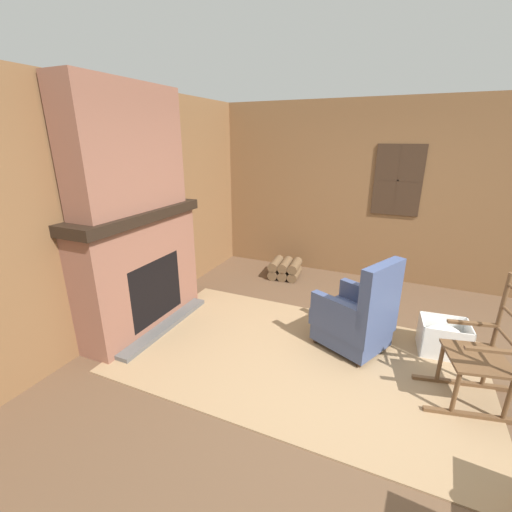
{
  "coord_description": "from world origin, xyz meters",
  "views": [
    {
      "loc": [
        0.26,
        -2.81,
        2.14
      ],
      "look_at": [
        -1.18,
        0.45,
        0.9
      ],
      "focal_mm": 24.0,
      "sensor_mm": 36.0,
      "label": 1
    }
  ],
  "objects_px": {
    "armchair": "(357,318)",
    "decorative_plate_on_mantel": "(121,198)",
    "laundry_basket": "(443,337)",
    "rocking_chair": "(481,362)",
    "firewood_stack": "(285,269)",
    "storage_case": "(164,195)",
    "oil_lamp_vase": "(81,212)"
  },
  "relations": [
    {
      "from": "laundry_basket",
      "to": "rocking_chair",
      "type": "bearing_deg",
      "value": -73.94
    },
    {
      "from": "armchair",
      "to": "oil_lamp_vase",
      "type": "bearing_deg",
      "value": 50.44
    },
    {
      "from": "laundry_basket",
      "to": "storage_case",
      "type": "distance_m",
      "value": 3.52
    },
    {
      "from": "rocking_chair",
      "to": "decorative_plate_on_mantel",
      "type": "bearing_deg",
      "value": -9.32
    },
    {
      "from": "oil_lamp_vase",
      "to": "decorative_plate_on_mantel",
      "type": "distance_m",
      "value": 0.53
    },
    {
      "from": "oil_lamp_vase",
      "to": "rocking_chair",
      "type": "bearing_deg",
      "value": 11.68
    },
    {
      "from": "firewood_stack",
      "to": "laundry_basket",
      "type": "distance_m",
      "value": 2.53
    },
    {
      "from": "rocking_chair",
      "to": "decorative_plate_on_mantel",
      "type": "height_order",
      "value": "decorative_plate_on_mantel"
    },
    {
      "from": "rocking_chair",
      "to": "firewood_stack",
      "type": "distance_m",
      "value": 3.1
    },
    {
      "from": "oil_lamp_vase",
      "to": "decorative_plate_on_mantel",
      "type": "bearing_deg",
      "value": 92.16
    },
    {
      "from": "firewood_stack",
      "to": "rocking_chair",
      "type": "bearing_deg",
      "value": -39.73
    },
    {
      "from": "armchair",
      "to": "rocking_chair",
      "type": "relative_size",
      "value": 0.92
    },
    {
      "from": "armchair",
      "to": "laundry_basket",
      "type": "bearing_deg",
      "value": -135.08
    },
    {
      "from": "rocking_chair",
      "to": "laundry_basket",
      "type": "height_order",
      "value": "rocking_chair"
    },
    {
      "from": "storage_case",
      "to": "armchair",
      "type": "bearing_deg",
      "value": -2.2
    },
    {
      "from": "armchair",
      "to": "decorative_plate_on_mantel",
      "type": "distance_m",
      "value": 2.77
    },
    {
      "from": "armchair",
      "to": "oil_lamp_vase",
      "type": "distance_m",
      "value": 2.89
    },
    {
      "from": "oil_lamp_vase",
      "to": "storage_case",
      "type": "height_order",
      "value": "oil_lamp_vase"
    },
    {
      "from": "storage_case",
      "to": "decorative_plate_on_mantel",
      "type": "bearing_deg",
      "value": -91.71
    },
    {
      "from": "armchair",
      "to": "rocking_chair",
      "type": "height_order",
      "value": "rocking_chair"
    },
    {
      "from": "oil_lamp_vase",
      "to": "laundry_basket",
      "type": "bearing_deg",
      "value": 23.25
    },
    {
      "from": "rocking_chair",
      "to": "storage_case",
      "type": "distance_m",
      "value": 3.66
    },
    {
      "from": "firewood_stack",
      "to": "storage_case",
      "type": "xyz_separation_m",
      "value": [
        -1.09,
        -1.49,
        1.33
      ]
    },
    {
      "from": "decorative_plate_on_mantel",
      "to": "oil_lamp_vase",
      "type": "bearing_deg",
      "value": -87.84
    },
    {
      "from": "laundry_basket",
      "to": "storage_case",
      "type": "bearing_deg",
      "value": -176.46
    },
    {
      "from": "laundry_basket",
      "to": "storage_case",
      "type": "relative_size",
      "value": 1.82
    },
    {
      "from": "armchair",
      "to": "storage_case",
      "type": "xyz_separation_m",
      "value": [
        -2.42,
        0.09,
        1.11
      ]
    },
    {
      "from": "rocking_chair",
      "to": "oil_lamp_vase",
      "type": "bearing_deg",
      "value": -0.7
    },
    {
      "from": "decorative_plate_on_mantel",
      "to": "armchair",
      "type": "bearing_deg",
      "value": 13.36
    },
    {
      "from": "armchair",
      "to": "rocking_chair",
      "type": "bearing_deg",
      "value": -174.72
    },
    {
      "from": "armchair",
      "to": "decorative_plate_on_mantel",
      "type": "bearing_deg",
      "value": 39.16
    },
    {
      "from": "armchair",
      "to": "firewood_stack",
      "type": "xyz_separation_m",
      "value": [
        -1.33,
        1.58,
        -0.22
      ]
    }
  ]
}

